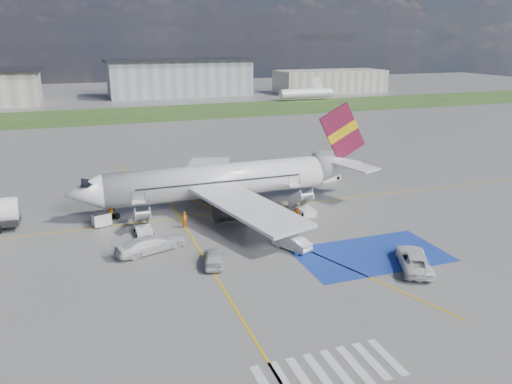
% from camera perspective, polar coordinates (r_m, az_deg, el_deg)
% --- Properties ---
extents(ground, '(400.00, 400.00, 0.00)m').
position_cam_1_polar(ground, '(47.74, 0.13, -6.98)').
color(ground, '#60605E').
rests_on(ground, ground).
extents(grass_strip, '(400.00, 30.00, 0.01)m').
position_cam_1_polar(grass_strip, '(138.14, -13.52, 8.64)').
color(grass_strip, '#2D4C1E').
rests_on(grass_strip, ground).
extents(taxiway_line_main, '(120.00, 0.20, 0.01)m').
position_cam_1_polar(taxiway_line_main, '(58.36, -3.88, -2.40)').
color(taxiway_line_main, gold).
rests_on(taxiway_line_main, ground).
extents(taxiway_line_cross, '(0.20, 60.00, 0.01)m').
position_cam_1_polar(taxiway_line_cross, '(37.91, -1.91, -13.88)').
color(taxiway_line_cross, gold).
rests_on(taxiway_line_cross, ground).
extents(taxiway_line_diag, '(20.71, 56.45, 0.01)m').
position_cam_1_polar(taxiway_line_diag, '(58.36, -3.88, -2.40)').
color(taxiway_line_diag, gold).
rests_on(taxiway_line_diag, ground).
extents(staging_box, '(14.00, 8.00, 0.01)m').
position_cam_1_polar(staging_box, '(48.61, 13.02, -6.99)').
color(staging_box, '#193598').
rests_on(staging_box, ground).
extents(crosswalk, '(9.00, 4.00, 0.01)m').
position_cam_1_polar(crosswalk, '(32.85, 8.33, -19.58)').
color(crosswalk, silver).
rests_on(crosswalk, ground).
extents(terminal_centre, '(48.00, 18.00, 12.00)m').
position_cam_1_polar(terminal_centre, '(179.86, -8.72, 12.74)').
color(terminal_centre, gray).
rests_on(terminal_centre, ground).
extents(terminal_east, '(40.00, 16.00, 8.00)m').
position_cam_1_polar(terminal_east, '(191.95, 8.45, 12.42)').
color(terminal_east, gray).
rests_on(terminal_east, ground).
extents(airliner, '(36.81, 32.95, 11.92)m').
position_cam_1_polar(airliner, '(59.56, -3.08, 1.44)').
color(airliner, silver).
rests_on(airliner, ground).
extents(airstairs_fwd, '(1.90, 5.20, 3.60)m').
position_cam_1_polar(airstairs_fwd, '(53.41, -12.77, -4.00)').
color(airstairs_fwd, silver).
rests_on(airstairs_fwd, ground).
extents(airstairs_aft, '(1.90, 5.20, 3.60)m').
position_cam_1_polar(airstairs_aft, '(58.23, 5.56, -1.85)').
color(airstairs_aft, silver).
rests_on(airstairs_aft, ground).
extents(gpu_cart, '(2.10, 1.64, 1.54)m').
position_cam_1_polar(gpu_cart, '(56.51, -17.23, -3.09)').
color(gpu_cart, silver).
rests_on(gpu_cart, ground).
extents(belt_loader, '(4.90, 2.74, 1.42)m').
position_cam_1_polar(belt_loader, '(71.98, 8.05, 1.58)').
color(belt_loader, silver).
rests_on(belt_loader, ground).
extents(car_silver_a, '(2.68, 4.55, 1.45)m').
position_cam_1_polar(car_silver_a, '(45.24, -4.85, -7.46)').
color(car_silver_a, silver).
rests_on(car_silver_a, ground).
extents(car_silver_b, '(3.11, 4.35, 1.36)m').
position_cam_1_polar(car_silver_b, '(48.43, 4.09, -5.78)').
color(car_silver_b, silver).
rests_on(car_silver_b, ground).
extents(van_white_a, '(4.53, 5.81, 1.98)m').
position_cam_1_polar(van_white_a, '(46.71, 17.60, -7.08)').
color(van_white_a, white).
rests_on(van_white_a, ground).
extents(van_white_b, '(5.72, 3.70, 2.08)m').
position_cam_1_polar(van_white_b, '(48.70, -11.90, -5.54)').
color(van_white_b, silver).
rests_on(van_white_b, ground).
extents(crew_fwd, '(0.77, 0.81, 1.85)m').
position_cam_1_polar(crew_fwd, '(54.04, -8.10, -3.14)').
color(crew_fwd, '#DB5B0B').
rests_on(crew_fwd, ground).
extents(crew_nose, '(1.05, 1.11, 1.80)m').
position_cam_1_polar(crew_nose, '(58.15, -16.32, -2.22)').
color(crew_nose, orange).
rests_on(crew_nose, ground).
extents(crew_aft, '(0.76, 1.10, 1.74)m').
position_cam_1_polar(crew_aft, '(55.31, 4.74, -2.60)').
color(crew_aft, orange).
rests_on(crew_aft, ground).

